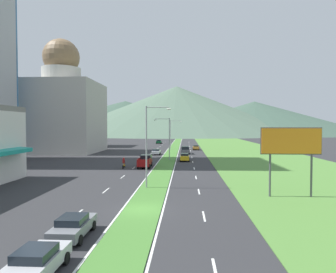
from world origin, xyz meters
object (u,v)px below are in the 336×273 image
(car_0, at_px, (37,261))
(motorcycle_rider, at_px, (124,164))
(street_lamp_mid, at_px, (167,136))
(car_3, at_px, (73,226))
(car_1, at_px, (156,152))
(pickup_truck_0, at_px, (185,150))
(billboard_roadside, at_px, (291,144))
(car_2, at_px, (185,157))
(pickup_truck_1, at_px, (145,161))
(street_lamp_far, at_px, (172,133))
(street_lamp_near, at_px, (149,141))
(car_5, at_px, (159,142))
(car_4, at_px, (196,147))

(car_0, distance_m, motorcycle_rider, 37.80)
(street_lamp_mid, xyz_separation_m, car_3, (-3.44, -44.96, -4.36))
(car_1, xyz_separation_m, pickup_truck_0, (7.16, 2.82, 0.25))
(billboard_roadside, distance_m, car_2, 33.71)
(car_0, height_order, pickup_truck_1, pickup_truck_1)
(motorcycle_rider, bearing_deg, car_1, -7.30)
(car_0, xyz_separation_m, car_3, (-0.16, 5.21, -0.00))
(car_2, height_order, motorcycle_rider, motorcycle_rider)
(car_3, distance_m, pickup_truck_0, 60.35)
(billboard_roadside, height_order, motorcycle_rider, billboard_roadside)
(street_lamp_far, relative_size, pickup_truck_0, 1.63)
(street_lamp_near, relative_size, billboard_roadside, 1.35)
(pickup_truck_0, bearing_deg, street_lamp_mid, -13.76)
(car_1, xyz_separation_m, motorcycle_rider, (-3.16, -24.67, 0.01))
(street_lamp_far, distance_m, car_1, 17.66)
(street_lamp_mid, distance_m, car_0, 50.47)
(billboard_roadside, relative_size, car_3, 1.57)
(car_2, distance_m, car_5, 61.93)
(street_lamp_far, distance_m, motorcycle_rider, 42.19)
(car_2, relative_size, car_3, 0.98)
(billboard_roadside, distance_m, motorcycle_rider, 29.45)
(car_3, height_order, car_5, car_5)
(car_0, relative_size, car_3, 0.95)
(street_lamp_mid, height_order, car_2, street_lamp_mid)
(street_lamp_mid, xyz_separation_m, car_5, (-6.92, 59.87, -4.29))
(car_1, xyz_separation_m, pickup_truck_1, (0.25, -23.12, 0.25))
(car_4, bearing_deg, street_lamp_mid, -13.54)
(billboard_roadside, relative_size, motorcycle_rider, 3.49)
(street_lamp_far, relative_size, pickup_truck_1, 1.63)
(street_lamp_far, bearing_deg, car_5, 102.06)
(car_1, height_order, car_4, car_1)
(billboard_roadside, distance_m, car_4, 61.84)
(billboard_roadside, bearing_deg, car_3, -145.48)
(street_lamp_mid, xyz_separation_m, street_lamp_far, (-0.32, 28.96, 0.05))
(car_1, distance_m, motorcycle_rider, 24.87)
(street_lamp_near, bearing_deg, car_1, 94.26)
(car_0, height_order, car_5, car_5)
(street_lamp_mid, distance_m, car_5, 60.42)
(street_lamp_near, relative_size, motorcycle_rider, 4.69)
(car_2, distance_m, motorcycle_rider, 15.29)
(street_lamp_far, height_order, billboard_roadside, street_lamp_far)
(billboard_roadside, relative_size, car_5, 1.59)
(street_lamp_near, height_order, billboard_roadside, street_lamp_near)
(street_lamp_far, distance_m, pickup_truck_1, 40.25)
(car_3, distance_m, motorcycle_rider, 32.59)
(street_lamp_near, bearing_deg, motorcycle_rider, 110.72)
(street_lamp_near, height_order, street_lamp_far, street_lamp_near)
(street_lamp_mid, bearing_deg, billboard_roadside, -66.66)
(street_lamp_mid, height_order, pickup_truck_0, street_lamp_mid)
(billboard_roadside, xyz_separation_m, pickup_truck_0, (-10.51, 47.81, -4.33))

